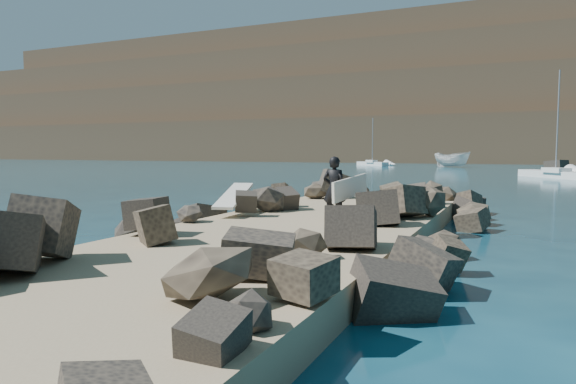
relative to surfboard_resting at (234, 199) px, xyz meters
The scene contains 11 objects.
ground 3.06m from the surfboard_resting, 19.98° to the right, with size 800.00×800.00×0.00m, color #0F384C.
jetty 4.09m from the surfboard_resting, 47.83° to the right, with size 6.00×26.00×0.60m, color #8C7759.
riprap_left 2.55m from the surfboard_resting, 94.60° to the right, with size 2.60×22.00×1.00m, color black.
riprap_right 6.15m from the surfboard_resting, 23.90° to the right, with size 2.60×22.00×1.00m, color black.
headland 160.22m from the surfboard_resting, 85.43° to the left, with size 360.00×140.00×32.00m, color #2D4919.
surfboard_resting is the anchor object (origin of this frame).
boat_imported 68.49m from the surfboard_resting, 91.18° to the left, with size 2.31×6.14×2.37m, color silver.
surfer_with_board 3.44m from the surfboard_resting, ahead, with size 0.92×2.19×1.77m.
sailboat_e 72.64m from the surfboard_resting, 101.60° to the left, with size 6.28×5.17×8.14m.
sailboat_c 41.42m from the surfboard_resting, 74.54° to the left, with size 6.36×7.97×10.03m.
headland_buildings 155.98m from the surfboard_resting, 82.65° to the left, with size 137.50×30.50×5.00m.
Camera 1 is at (5.16, -12.49, 2.52)m, focal length 32.00 mm.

